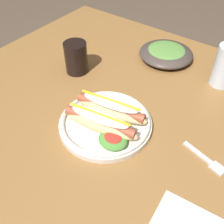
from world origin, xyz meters
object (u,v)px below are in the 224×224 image
Objects in this scene: hot_dog_plate at (106,120)px; extra_cup at (76,58)px; fork at (207,160)px; side_bowl at (166,53)px.

hot_dog_plate is 2.39× the size of extra_cup.
side_bowl is at bearing 145.79° from fork.
side_bowl is at bearing 94.49° from hot_dog_plate.
fork is (0.27, 0.06, -0.02)m from hot_dog_plate.
hot_dog_plate is 0.40m from side_bowl.
side_bowl is (-0.30, 0.34, 0.02)m from fork.
extra_cup is at bearing 147.72° from hot_dog_plate.
hot_dog_plate is 0.28m from fork.
fork is 0.63× the size of side_bowl.
extra_cup is (-0.24, 0.15, 0.03)m from hot_dog_plate.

